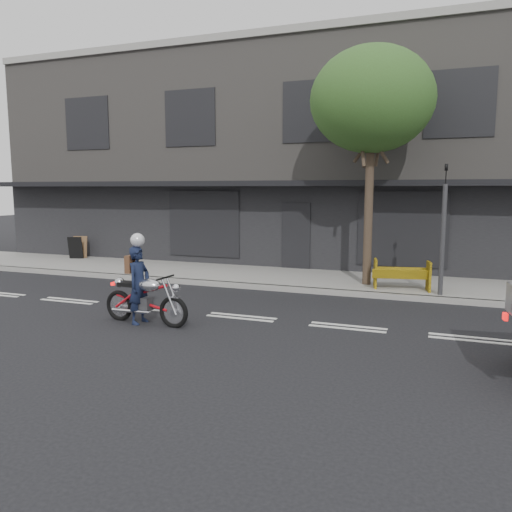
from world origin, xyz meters
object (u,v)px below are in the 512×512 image
Objects in this scene: street_tree at (372,101)px; traffic_light_pole at (443,237)px; rider at (139,285)px; construction_barrier at (401,275)px; sandwich_board at (75,248)px; motorcycle at (145,298)px.

street_tree is 1.93× the size of traffic_light_pole.
traffic_light_pole is at bearing -23.03° from street_tree.
rider reaches higher than construction_barrier.
rider is at bearing -136.89° from construction_barrier.
traffic_light_pole is 4.03× the size of sandwich_board.
sandwich_board is at bearing 51.56° from rider.
traffic_light_pole is (2.00, -0.85, -3.63)m from street_tree.
sandwich_board is at bearing 173.32° from street_tree.
motorcycle is 1.26× the size of rider.
rider is at bearing -143.15° from traffic_light_pole.
rider is (-4.08, -5.40, -4.44)m from street_tree.
street_tree is at bearing 156.97° from traffic_light_pole.
traffic_light_pole is 1.49m from construction_barrier.
sandwich_board is (-11.42, 1.34, -4.69)m from street_tree.
sandwich_board is (-13.42, 2.19, -1.07)m from traffic_light_pole.
traffic_light_pole reaches higher than construction_barrier.
street_tree is 4.23m from traffic_light_pole.
traffic_light_pole is 1.66× the size of motorcycle.
motorcycle is (-5.93, -4.55, -1.10)m from traffic_light_pole.
construction_barrier is at bearing -42.79° from rider.
street_tree reaches higher than sandwich_board.
motorcycle is at bearing -136.03° from construction_barrier.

